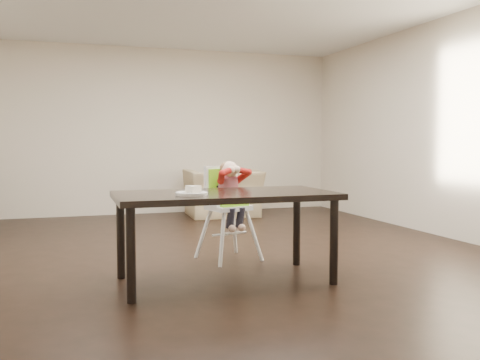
# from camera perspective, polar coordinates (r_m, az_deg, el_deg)

# --- Properties ---
(ground) EXTENTS (7.00, 7.00, 0.00)m
(ground) POSITION_cam_1_polar(r_m,az_deg,el_deg) (5.59, -2.88, -8.00)
(ground) COLOR black
(ground) RESTS_ON ground
(room_walls) EXTENTS (6.02, 7.02, 2.71)m
(room_walls) POSITION_cam_1_polar(r_m,az_deg,el_deg) (5.51, -2.95, 11.23)
(room_walls) COLOR beige
(room_walls) RESTS_ON ground
(dining_table) EXTENTS (1.80, 0.90, 0.75)m
(dining_table) POSITION_cam_1_polar(r_m,az_deg,el_deg) (4.45, -1.61, -2.34)
(dining_table) COLOR black
(dining_table) RESTS_ON ground
(high_chair) EXTENTS (0.50, 0.50, 0.98)m
(high_chair) POSITION_cam_1_polar(r_m,az_deg,el_deg) (5.30, -1.36, -1.10)
(high_chair) COLOR white
(high_chair) RESTS_ON ground
(plate) EXTENTS (0.31, 0.31, 0.07)m
(plate) POSITION_cam_1_polar(r_m,az_deg,el_deg) (4.21, -5.14, -1.27)
(plate) COLOR white
(plate) RESTS_ON dining_table
(armchair) EXTENTS (1.15, 0.78, 0.98)m
(armchair) POSITION_cam_1_polar(r_m,az_deg,el_deg) (8.42, -1.83, -0.57)
(armchair) COLOR tan
(armchair) RESTS_ON ground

